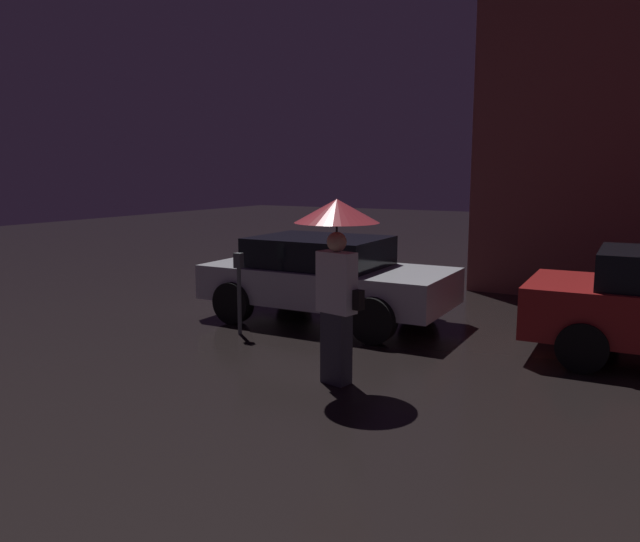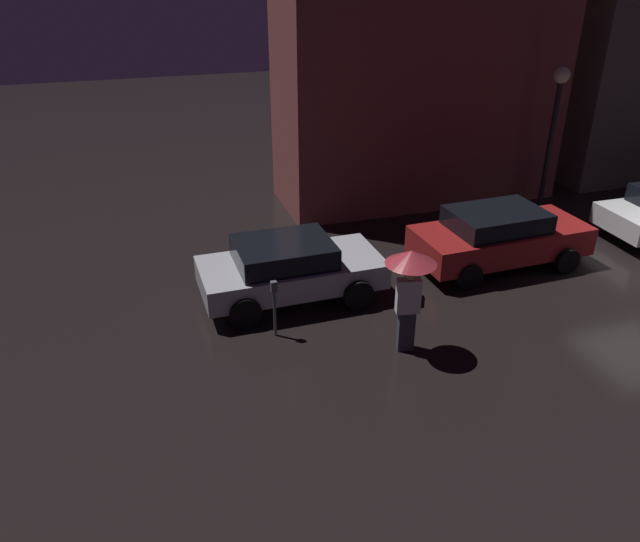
% 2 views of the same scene
% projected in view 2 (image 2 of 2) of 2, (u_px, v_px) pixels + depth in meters
% --- Properties ---
extents(building_facade_left, '(8.19, 3.00, 9.05)m').
position_uv_depth(building_facade_left, '(422.00, 43.00, 17.58)').
color(building_facade_left, brown).
rests_on(building_facade_left, ground).
extents(parked_car_silver, '(3.97, 2.05, 1.35)m').
position_uv_depth(parked_car_silver, '(289.00, 268.00, 13.52)').
color(parked_car_silver, '#B7B7BF').
rests_on(parked_car_silver, ground).
extents(parked_car_red, '(4.27, 1.98, 1.42)m').
position_uv_depth(parked_car_red, '(499.00, 236.00, 14.97)').
color(parked_car_red, maroon).
rests_on(parked_car_red, ground).
extents(pedestrian_with_umbrella, '(0.95, 0.95, 2.10)m').
position_uv_depth(pedestrian_with_umbrella, '(410.00, 276.00, 11.33)').
color(pedestrian_with_umbrella, '#383842').
rests_on(pedestrian_with_umbrella, ground).
extents(parking_meter, '(0.12, 0.10, 1.22)m').
position_uv_depth(parking_meter, '(274.00, 302.00, 12.12)').
color(parking_meter, '#4C5154').
rests_on(parking_meter, ground).
extents(street_lamp_near, '(0.44, 0.44, 4.12)m').
position_uv_depth(street_lamp_near, '(556.00, 110.00, 17.03)').
color(street_lamp_near, black).
rests_on(street_lamp_near, ground).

